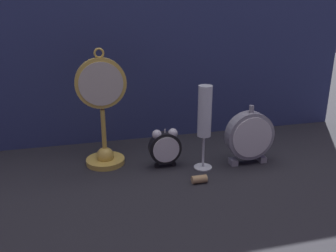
{
  "coord_description": "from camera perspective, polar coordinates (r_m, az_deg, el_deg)",
  "views": [
    {
      "loc": [
        -0.25,
        -0.92,
        0.49
      ],
      "look_at": [
        0.0,
        0.08,
        0.13
      ],
      "focal_mm": 40.0,
      "sensor_mm": 36.0,
      "label": 1
    }
  ],
  "objects": [
    {
      "name": "pocket_watch_on_stand",
      "position": [
        1.12,
        -9.89,
        1.13
      ],
      "size": [
        0.15,
        0.12,
        0.35
      ],
      "color": "gold",
      "rests_on": "ground_plane"
    },
    {
      "name": "wine_cork",
      "position": [
        1.04,
        4.8,
        -8.07
      ],
      "size": [
        0.04,
        0.02,
        0.02
      ],
      "primitive_type": "cylinder",
      "rotation": [
        0.0,
        1.57,
        0.0
      ],
      "color": "tan",
      "rests_on": "ground_plane"
    },
    {
      "name": "champagne_flute",
      "position": [
        1.07,
        5.59,
        1.36
      ],
      "size": [
        0.05,
        0.05,
        0.25
      ],
      "color": "silver",
      "rests_on": "ground_plane"
    },
    {
      "name": "alarm_clock_twin_bell",
      "position": [
        1.11,
        -0.46,
        -3.09
      ],
      "size": [
        0.1,
        0.03,
        0.12
      ],
      "color": "black",
      "rests_on": "ground_plane"
    },
    {
      "name": "ground_plane",
      "position": [
        1.08,
        1.05,
        -7.7
      ],
      "size": [
        4.0,
        4.0,
        0.0
      ],
      "primitive_type": "plane",
      "color": "#232328"
    },
    {
      "name": "fabric_backdrop_drape",
      "position": [
        1.28,
        -2.76,
        13.09
      ],
      "size": [
        1.45,
        0.01,
        0.7
      ],
      "primitive_type": "cube",
      "color": "navy",
      "rests_on": "ground_plane"
    },
    {
      "name": "mantel_clock_silver",
      "position": [
        1.15,
        12.33,
        -1.49
      ],
      "size": [
        0.15,
        0.04,
        0.18
      ],
      "color": "gray",
      "rests_on": "ground_plane"
    }
  ]
}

